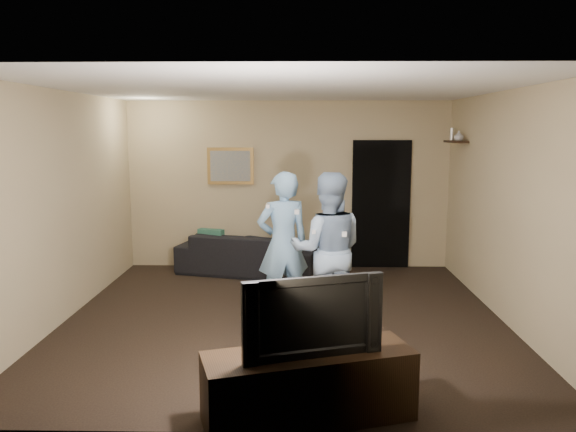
{
  "coord_description": "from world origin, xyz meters",
  "views": [
    {
      "loc": [
        0.17,
        -6.25,
        2.17
      ],
      "look_at": [
        0.04,
        0.3,
        1.15
      ],
      "focal_mm": 35.0,
      "sensor_mm": 36.0,
      "label": 1
    }
  ],
  "objects_px": {
    "sofa": "(249,253)",
    "tv_console": "(309,388)",
    "wii_player_right": "(328,250)",
    "wii_player_left": "(283,244)",
    "television": "(309,313)"
  },
  "relations": [
    {
      "from": "wii_player_right",
      "to": "television",
      "type": "bearing_deg",
      "value": -96.58
    },
    {
      "from": "tv_console",
      "to": "wii_player_left",
      "type": "relative_size",
      "value": 0.93
    },
    {
      "from": "television",
      "to": "wii_player_right",
      "type": "relative_size",
      "value": 0.61
    },
    {
      "from": "sofa",
      "to": "wii_player_left",
      "type": "bearing_deg",
      "value": 120.93
    },
    {
      "from": "sofa",
      "to": "tv_console",
      "type": "distance_m",
      "value": 4.41
    },
    {
      "from": "sofa",
      "to": "wii_player_right",
      "type": "height_order",
      "value": "wii_player_right"
    },
    {
      "from": "sofa",
      "to": "tv_console",
      "type": "xyz_separation_m",
      "value": [
        0.83,
        -4.33,
        -0.06
      ]
    },
    {
      "from": "television",
      "to": "wii_player_right",
      "type": "distance_m",
      "value": 2.07
    },
    {
      "from": "sofa",
      "to": "wii_player_left",
      "type": "xyz_separation_m",
      "value": [
        0.57,
        -1.89,
        0.54
      ]
    },
    {
      "from": "tv_console",
      "to": "wii_player_left",
      "type": "height_order",
      "value": "wii_player_left"
    },
    {
      "from": "tv_console",
      "to": "television",
      "type": "distance_m",
      "value": 0.58
    },
    {
      "from": "tv_console",
      "to": "wii_player_right",
      "type": "bearing_deg",
      "value": 66.16
    },
    {
      "from": "tv_console",
      "to": "sofa",
      "type": "bearing_deg",
      "value": 83.57
    },
    {
      "from": "wii_player_left",
      "to": "wii_player_right",
      "type": "xyz_separation_m",
      "value": [
        0.5,
        -0.38,
        0.01
      ]
    },
    {
      "from": "tv_console",
      "to": "wii_player_right",
      "type": "xyz_separation_m",
      "value": [
        0.24,
        2.06,
        0.61
      ]
    }
  ]
}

